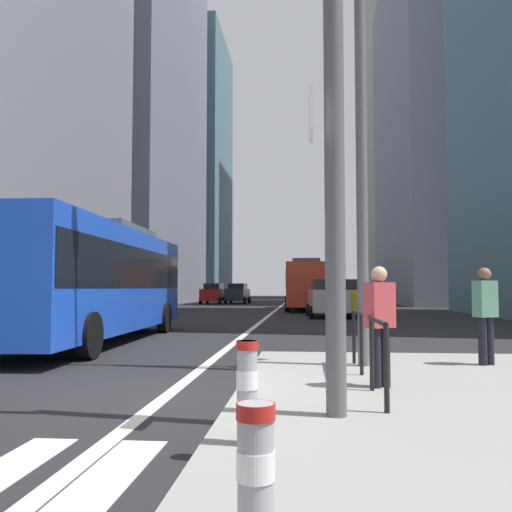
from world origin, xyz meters
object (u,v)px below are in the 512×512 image
at_px(city_bus_blue_oncoming, 94,276).
at_px(car_receding_near, 328,298).
at_px(city_bus_red_distant, 316,285).
at_px(bollard_front, 256,475).
at_px(pedestrian_walking, 485,311).
at_px(bollard_left, 247,386).
at_px(street_lamp_post, 361,78).
at_px(car_oncoming_far, 238,293).
at_px(car_receding_far, 348,298).
at_px(traffic_signal_gantry, 119,55).
at_px(city_bus_red_receding, 306,283).
at_px(car_oncoming_mid, 213,293).
at_px(pedestrian_waiting, 380,320).

relative_size(city_bus_blue_oncoming, car_receding_near, 2.36).
relative_size(city_bus_red_distant, car_receding_near, 2.42).
relative_size(bollard_front, pedestrian_walking, 0.46).
height_order(city_bus_blue_oncoming, bollard_left, city_bus_blue_oncoming).
bearing_deg(bollard_left, street_lamp_post, 72.76).
bearing_deg(bollard_front, car_oncoming_far, 97.04).
height_order(car_receding_near, car_oncoming_far, same).
bearing_deg(car_receding_far, bollard_left, -96.69).
relative_size(city_bus_blue_oncoming, traffic_signal_gantry, 1.54).
distance_m(city_bus_red_distant, pedestrian_walking, 47.38).
bearing_deg(city_bus_red_receding, pedestrian_walking, -83.69).
bearing_deg(pedestrian_walking, car_receding_near, 96.21).
height_order(city_bus_blue_oncoming, car_oncoming_far, city_bus_blue_oncoming).
bearing_deg(city_bus_red_distant, car_receding_near, -90.17).
relative_size(city_bus_red_receding, pedestrian_walking, 6.29).
xyz_separation_m(city_bus_red_receding, car_receding_far, (2.18, -9.29, -0.85)).
bearing_deg(car_oncoming_mid, car_receding_near, -67.04).
bearing_deg(bollard_left, pedestrian_waiting, 61.88).
relative_size(car_receding_far, bollard_left, 5.05).
bearing_deg(bollard_left, traffic_signal_gantry, 144.77).
relative_size(car_receding_near, pedestrian_waiting, 2.80).
relative_size(city_bus_red_distant, pedestrian_waiting, 6.79).
distance_m(street_lamp_post, pedestrian_walking, 4.71).
height_order(car_receding_far, traffic_signal_gantry, traffic_signal_gantry).
relative_size(city_bus_red_receding, car_oncoming_mid, 2.38).
xyz_separation_m(city_bus_red_distant, car_receding_far, (1.00, -28.72, -0.85)).
xyz_separation_m(pedestrian_waiting, pedestrian_walking, (2.16, 2.35, 0.04)).
bearing_deg(car_oncoming_far, car_oncoming_mid, -156.41).
bearing_deg(car_receding_near, city_bus_blue_oncoming, -117.25).
relative_size(car_receding_far, street_lamp_post, 0.56).
bearing_deg(street_lamp_post, car_oncoming_far, 99.85).
distance_m(city_bus_red_receding, car_oncoming_far, 15.91).
distance_m(bollard_front, pedestrian_waiting, 5.13).
distance_m(bollard_left, pedestrian_waiting, 3.28).
distance_m(city_bus_red_distant, car_receding_near, 29.06).
relative_size(city_bus_red_distant, car_oncoming_far, 2.54).
height_order(city_bus_red_receding, street_lamp_post, street_lamp_post).
distance_m(city_bus_red_distant, car_oncoming_mid, 11.55).
distance_m(city_bus_red_receding, traffic_signal_gantry, 32.16).
xyz_separation_m(car_oncoming_mid, car_receding_far, (10.89, -22.82, -0.00)).
bearing_deg(bollard_left, pedestrian_walking, 54.68).
relative_size(city_bus_blue_oncoming, city_bus_red_distant, 0.97).
xyz_separation_m(city_bus_red_receding, pedestrian_walking, (3.09, -27.90, -0.73)).
height_order(city_bus_red_distant, car_oncoming_mid, city_bus_red_distant).
bearing_deg(city_bus_red_receding, street_lamp_post, -88.13).
bearing_deg(city_bus_red_distant, car_oncoming_far, -147.26).
bearing_deg(car_receding_near, car_receding_far, 16.43).
bearing_deg(pedestrian_walking, car_oncoming_far, 102.73).
relative_size(traffic_signal_gantry, street_lamp_post, 0.89).
relative_size(city_bus_blue_oncoming, pedestrian_waiting, 6.62).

